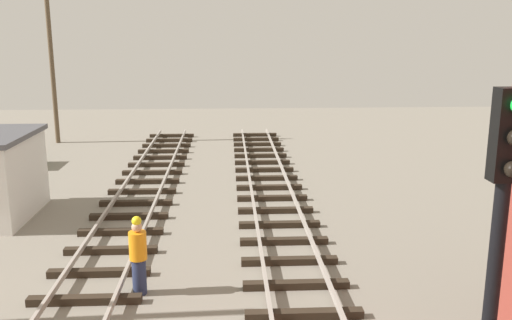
% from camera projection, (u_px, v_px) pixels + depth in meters
% --- Properties ---
extents(signal_mast, '(0.36, 0.40, 5.25)m').
position_uv_depth(signal_mast, '(497.00, 249.00, 6.69)').
color(signal_mast, black).
rests_on(signal_mast, ground).
extents(utility_pole_far, '(1.80, 0.24, 9.21)m').
position_uv_depth(utility_pole_far, '(51.00, 53.00, 29.07)').
color(utility_pole_far, brown).
rests_on(utility_pole_far, ground).
extents(track_worker_foreground, '(0.40, 0.40, 1.87)m').
position_uv_depth(track_worker_foreground, '(138.00, 256.00, 12.52)').
color(track_worker_foreground, '#262D4C').
rests_on(track_worker_foreground, ground).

